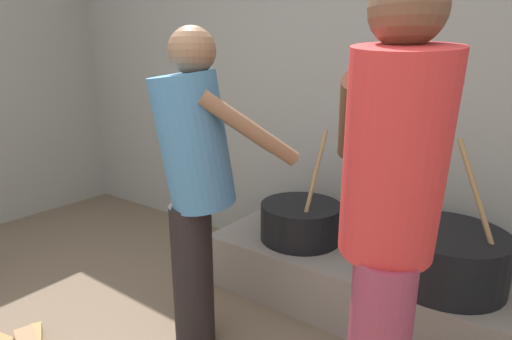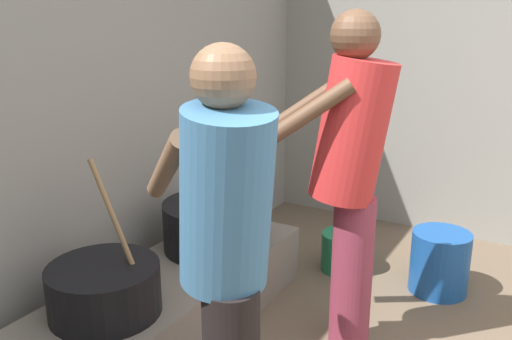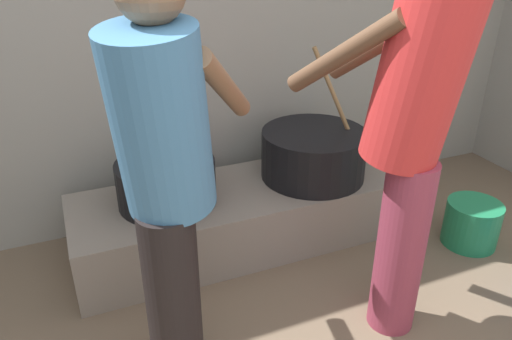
# 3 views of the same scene
# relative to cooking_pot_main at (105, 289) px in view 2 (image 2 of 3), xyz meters

# --- Properties ---
(hearth_ledge) EXTENTS (1.83, 0.60, 0.33)m
(hearth_ledge) POSITION_rel_cooking_pot_main_xyz_m (0.41, -0.01, -0.28)
(hearth_ledge) COLOR slate
(hearth_ledge) RESTS_ON ground_plane
(cooking_pot_main) EXTENTS (0.50, 0.50, 0.68)m
(cooking_pot_main) POSITION_rel_cooking_pot_main_xyz_m (0.00, 0.00, 0.00)
(cooking_pot_main) COLOR black
(cooking_pot_main) RESTS_ON hearth_ledge
(cooking_pot_secondary) EXTENTS (0.58, 0.58, 0.72)m
(cooking_pot_secondary) POSITION_rel_cooking_pot_main_xyz_m (0.82, -0.02, 0.02)
(cooking_pot_secondary) COLOR black
(cooking_pot_secondary) RESTS_ON hearth_ledge
(cook_in_red_shirt) EXTENTS (0.56, 0.75, 1.64)m
(cook_in_red_shirt) POSITION_rel_cooking_pot_main_xyz_m (0.76, -0.83, 0.49)
(cook_in_red_shirt) COLOR #8C3347
(cook_in_red_shirt) RESTS_ON ground_plane
(cook_in_blue_shirt) EXTENTS (0.65, 0.71, 1.54)m
(cook_in_blue_shirt) POSITION_rel_cooking_pot_main_xyz_m (-0.15, -0.75, 0.43)
(cook_in_blue_shirt) COLOR black
(cook_in_blue_shirt) RESTS_ON ground_plane
(bucket_blue_plastic) EXTENTS (0.34, 0.34, 0.38)m
(bucket_blue_plastic) POSITION_rel_cooking_pot_main_xyz_m (1.58, -1.12, -0.26)
(bucket_blue_plastic) COLOR #194C99
(bucket_blue_plastic) RESTS_ON ground_plane
(bucket_green_plastic) EXTENTS (0.29, 0.29, 0.25)m
(bucket_green_plastic) POSITION_rel_cooking_pot_main_xyz_m (1.56, -0.53, -0.32)
(bucket_green_plastic) COLOR #1E7A4C
(bucket_green_plastic) RESTS_ON ground_plane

